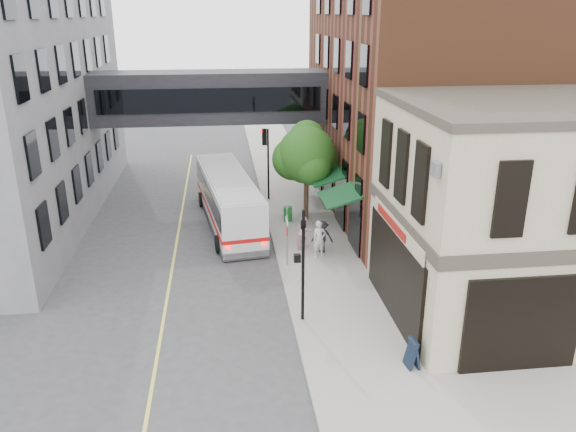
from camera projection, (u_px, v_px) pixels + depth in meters
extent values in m
plane|color=#38383A|center=(299.00, 352.00, 19.93)|extent=(120.00, 120.00, 0.00)
cube|color=gray|center=(300.00, 215.00, 33.18)|extent=(4.00, 60.00, 0.15)
cube|color=tan|center=(526.00, 215.00, 21.41)|extent=(10.00, 8.00, 8.15)
cube|color=#38332B|center=(526.00, 213.00, 21.38)|extent=(10.12, 8.12, 0.50)
cube|color=#38332B|center=(543.00, 104.00, 19.96)|extent=(10.12, 8.12, 0.30)
cube|color=black|center=(394.00, 275.00, 21.60)|extent=(0.14, 6.40, 3.40)
cube|color=black|center=(393.00, 275.00, 21.60)|extent=(0.04, 5.90, 3.00)
cube|color=maroon|center=(391.00, 222.00, 21.49)|extent=(0.03, 3.60, 0.32)
cube|color=#5A311C|center=(434.00, 92.00, 32.64)|extent=(12.00, 18.00, 14.00)
cube|color=#0B3313|center=(321.00, 167.00, 32.08)|extent=(1.80, 13.00, 0.40)
cube|color=black|center=(210.00, 97.00, 34.15)|extent=(14.00, 3.00, 3.00)
cube|color=black|center=(210.00, 101.00, 32.70)|extent=(13.00, 0.08, 1.40)
cube|color=black|center=(211.00, 93.00, 35.59)|extent=(13.00, 0.08, 1.40)
cylinder|color=black|center=(303.00, 266.00, 21.02)|extent=(0.12, 0.12, 4.50)
cube|color=black|center=(297.00, 258.00, 20.87)|extent=(0.25, 0.22, 0.30)
imported|color=black|center=(304.00, 220.00, 20.38)|extent=(0.20, 0.16, 1.00)
cylinder|color=black|center=(268.00, 165.00, 35.00)|extent=(0.12, 0.12, 4.50)
cube|color=black|center=(265.00, 159.00, 34.86)|extent=(0.25, 0.22, 0.30)
cube|color=black|center=(264.00, 137.00, 34.38)|extent=(0.28, 0.28, 1.00)
sphere|color=#FF0C05|center=(262.00, 131.00, 34.24)|extent=(0.18, 0.18, 0.18)
cylinder|color=gray|center=(287.00, 235.00, 25.93)|extent=(0.08, 0.08, 3.00)
cube|color=white|center=(287.00, 221.00, 25.69)|extent=(0.03, 0.75, 0.22)
cube|color=#0C591E|center=(287.00, 210.00, 25.50)|extent=(0.03, 0.70, 0.18)
cube|color=#B20C0C|center=(287.00, 231.00, 25.86)|extent=(0.03, 0.30, 0.40)
cylinder|color=#382619|center=(306.00, 196.00, 31.77)|extent=(0.28, 0.28, 2.80)
sphere|color=#164F15|center=(307.00, 155.00, 30.94)|extent=(3.20, 3.20, 3.20)
sphere|color=#164F15|center=(319.00, 159.00, 31.64)|extent=(2.20, 2.20, 2.20)
sphere|color=#164F15|center=(293.00, 159.00, 31.25)|extent=(2.40, 2.40, 2.40)
sphere|color=#164F15|center=(307.00, 138.00, 31.24)|extent=(2.00, 2.00, 2.00)
cube|color=#D8CC4C|center=(176.00, 248.00, 28.69)|extent=(0.12, 40.00, 0.01)
cube|color=silver|center=(228.00, 199.00, 31.42)|extent=(3.72, 10.72, 2.65)
cube|color=black|center=(228.00, 191.00, 31.26)|extent=(3.75, 10.54, 0.96)
cube|color=#B20C0C|center=(228.00, 207.00, 31.57)|extent=(3.78, 10.74, 0.20)
cylinder|color=black|center=(219.00, 244.00, 28.02)|extent=(0.40, 0.94, 0.91)
cylinder|color=black|center=(263.00, 240.00, 28.57)|extent=(0.40, 0.94, 0.91)
cylinder|color=black|center=(201.00, 199.00, 34.65)|extent=(0.40, 0.94, 0.91)
cylinder|color=black|center=(238.00, 197.00, 35.20)|extent=(0.40, 0.94, 0.91)
imported|color=beige|center=(319.00, 239.00, 27.07)|extent=(0.73, 0.56, 1.81)
imported|color=pink|center=(305.00, 233.00, 28.04)|extent=(1.03, 0.97, 1.67)
imported|color=black|center=(322.00, 237.00, 27.58)|extent=(1.18, 0.84, 1.65)
cube|color=#13561C|center=(288.00, 214.00, 31.84)|extent=(0.50, 0.47, 0.85)
cube|color=black|center=(413.00, 353.00, 18.71)|extent=(0.43, 0.61, 1.02)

